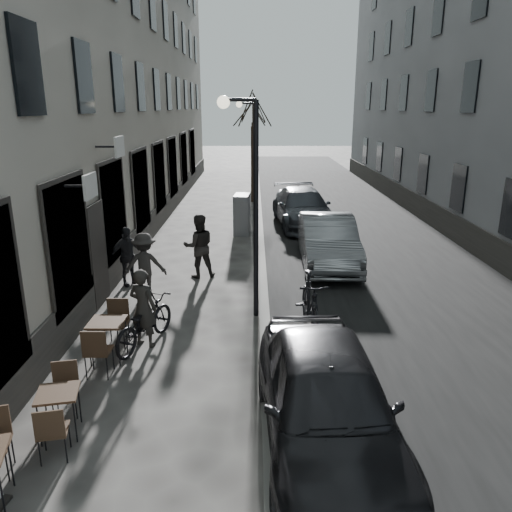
{
  "coord_description": "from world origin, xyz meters",
  "views": [
    {
      "loc": [
        -0.05,
        -5.19,
        4.86
      ],
      "look_at": [
        -0.0,
        5.0,
        1.8
      ],
      "focal_mm": 35.0,
      "sensor_mm": 36.0,
      "label": 1
    }
  ],
  "objects_px": {
    "utility_cabinet": "(242,214)",
    "car_mid": "(328,241)",
    "tree_far": "(253,110)",
    "pedestrian_near": "(199,246)",
    "pedestrian_mid": "(145,265)",
    "moped": "(310,305)",
    "car_far": "(303,208)",
    "pedestrian_far": "(127,256)",
    "bicycle": "(144,322)",
    "bistro_set_b": "(59,409)",
    "bistro_set_c": "(108,336)",
    "streetlamp_near": "(248,185)",
    "tree_near": "(253,110)",
    "car_near": "(326,399)",
    "streetlamp_far": "(251,145)"
  },
  "relations": [
    {
      "from": "utility_cabinet",
      "to": "car_mid",
      "type": "bearing_deg",
      "value": -49.21
    },
    {
      "from": "tree_far",
      "to": "car_mid",
      "type": "height_order",
      "value": "tree_far"
    },
    {
      "from": "pedestrian_near",
      "to": "car_mid",
      "type": "height_order",
      "value": "pedestrian_near"
    },
    {
      "from": "pedestrian_mid",
      "to": "moped",
      "type": "height_order",
      "value": "pedestrian_mid"
    },
    {
      "from": "pedestrian_mid",
      "to": "car_far",
      "type": "xyz_separation_m",
      "value": [
        4.94,
        8.17,
        -0.09
      ]
    },
    {
      "from": "pedestrian_mid",
      "to": "car_far",
      "type": "height_order",
      "value": "pedestrian_mid"
    },
    {
      "from": "car_mid",
      "to": "moped",
      "type": "xyz_separation_m",
      "value": [
        -1.1,
        -5.01,
        -0.12
      ]
    },
    {
      "from": "pedestrian_far",
      "to": "pedestrian_mid",
      "type": "bearing_deg",
      "value": -85.59
    },
    {
      "from": "bicycle",
      "to": "car_mid",
      "type": "height_order",
      "value": "car_mid"
    },
    {
      "from": "pedestrian_near",
      "to": "car_mid",
      "type": "relative_size",
      "value": 0.4
    },
    {
      "from": "bistro_set_b",
      "to": "car_mid",
      "type": "xyz_separation_m",
      "value": [
        5.32,
        8.63,
        0.33
      ]
    },
    {
      "from": "bistro_set_b",
      "to": "bistro_set_c",
      "type": "xyz_separation_m",
      "value": [
        0.08,
        2.38,
        0.06
      ]
    },
    {
      "from": "streetlamp_near",
      "to": "tree_near",
      "type": "bearing_deg",
      "value": 89.72
    },
    {
      "from": "streetlamp_near",
      "to": "pedestrian_mid",
      "type": "bearing_deg",
      "value": 153.78
    },
    {
      "from": "tree_far",
      "to": "car_near",
      "type": "bearing_deg",
      "value": -87.57
    },
    {
      "from": "tree_near",
      "to": "pedestrian_mid",
      "type": "xyz_separation_m",
      "value": [
        -2.83,
        -13.64,
        -3.81
      ]
    },
    {
      "from": "tree_far",
      "to": "bistro_set_b",
      "type": "height_order",
      "value": "tree_far"
    },
    {
      "from": "pedestrian_far",
      "to": "car_far",
      "type": "bearing_deg",
      "value": 17.42
    },
    {
      "from": "streetlamp_far",
      "to": "pedestrian_far",
      "type": "distance_m",
      "value": 10.67
    },
    {
      "from": "bicycle",
      "to": "moped",
      "type": "xyz_separation_m",
      "value": [
        3.56,
        0.62,
        0.14
      ]
    },
    {
      "from": "tree_near",
      "to": "tree_far",
      "type": "relative_size",
      "value": 1.0
    },
    {
      "from": "pedestrian_near",
      "to": "pedestrian_far",
      "type": "distance_m",
      "value": 2.07
    },
    {
      "from": "moped",
      "to": "tree_far",
      "type": "bearing_deg",
      "value": 90.66
    },
    {
      "from": "streetlamp_far",
      "to": "bistro_set_c",
      "type": "distance_m",
      "value": 14.7
    },
    {
      "from": "streetlamp_near",
      "to": "pedestrian_far",
      "type": "distance_m",
      "value": 4.67
    },
    {
      "from": "car_near",
      "to": "utility_cabinet",
      "type": "bearing_deg",
      "value": 94.48
    },
    {
      "from": "tree_far",
      "to": "bistro_set_b",
      "type": "distance_m",
      "value": 26.09
    },
    {
      "from": "streetlamp_far",
      "to": "moped",
      "type": "bearing_deg",
      "value": -83.95
    },
    {
      "from": "utility_cabinet",
      "to": "pedestrian_near",
      "type": "height_order",
      "value": "pedestrian_near"
    },
    {
      "from": "bicycle",
      "to": "car_mid",
      "type": "bearing_deg",
      "value": -107.31
    },
    {
      "from": "bicycle",
      "to": "car_mid",
      "type": "distance_m",
      "value": 7.31
    },
    {
      "from": "car_mid",
      "to": "car_far",
      "type": "relative_size",
      "value": 0.9
    },
    {
      "from": "streetlamp_far",
      "to": "utility_cabinet",
      "type": "xyz_separation_m",
      "value": [
        -0.34,
        -3.91,
        -2.38
      ]
    },
    {
      "from": "pedestrian_mid",
      "to": "car_near",
      "type": "height_order",
      "value": "pedestrian_mid"
    },
    {
      "from": "pedestrian_far",
      "to": "car_mid",
      "type": "distance_m",
      "value": 6.2
    },
    {
      "from": "bistro_set_c",
      "to": "utility_cabinet",
      "type": "bearing_deg",
      "value": 77.41
    },
    {
      "from": "pedestrian_mid",
      "to": "pedestrian_far",
      "type": "distance_m",
      "value": 1.05
    },
    {
      "from": "car_near",
      "to": "pedestrian_near",
      "type": "bearing_deg",
      "value": 106.76
    },
    {
      "from": "bistro_set_c",
      "to": "pedestrian_far",
      "type": "distance_m",
      "value": 4.42
    },
    {
      "from": "streetlamp_near",
      "to": "moped",
      "type": "height_order",
      "value": "streetlamp_near"
    },
    {
      "from": "tree_near",
      "to": "pedestrian_mid",
      "type": "bearing_deg",
      "value": -101.72
    },
    {
      "from": "pedestrian_mid",
      "to": "utility_cabinet",
      "type": "bearing_deg",
      "value": -115.51
    },
    {
      "from": "pedestrian_mid",
      "to": "bicycle",
      "type": "bearing_deg",
      "value": 95.34
    },
    {
      "from": "pedestrian_near",
      "to": "utility_cabinet",
      "type": "bearing_deg",
      "value": -115.87
    },
    {
      "from": "car_near",
      "to": "moped",
      "type": "distance_m",
      "value": 3.94
    },
    {
      "from": "pedestrian_mid",
      "to": "bistro_set_b",
      "type": "bearing_deg",
      "value": 83.39
    },
    {
      "from": "bicycle",
      "to": "car_far",
      "type": "xyz_separation_m",
      "value": [
        4.37,
        11.1,
        0.24
      ]
    },
    {
      "from": "tree_near",
      "to": "bistro_set_c",
      "type": "bearing_deg",
      "value": -99.38
    },
    {
      "from": "bistro_set_b",
      "to": "car_near",
      "type": "distance_m",
      "value": 4.05
    },
    {
      "from": "car_mid",
      "to": "moped",
      "type": "height_order",
      "value": "car_mid"
    }
  ]
}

